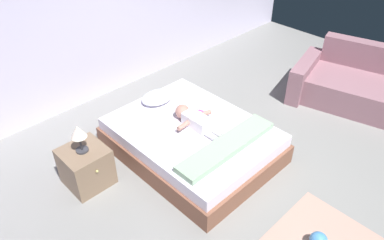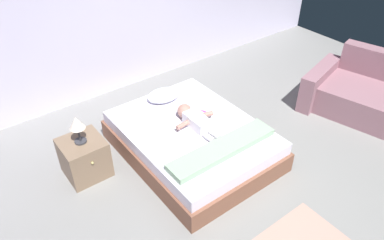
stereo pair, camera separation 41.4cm
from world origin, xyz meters
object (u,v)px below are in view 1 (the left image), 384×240
toothbrush (203,111)px  nightstand (86,167)px  lamp (78,133)px  baby (194,119)px  couch (367,88)px  bed (192,140)px  pillow (158,97)px

toothbrush → nightstand: (-1.46, 0.31, -0.17)m
toothbrush → nightstand: nightstand is taller
toothbrush → lamp: bearing=168.0°
nightstand → lamp: 0.46m
baby → nightstand: size_ratio=1.39×
couch → nightstand: couch is taller
couch → nightstand: size_ratio=4.39×
couch → bed: bearing=159.2°
toothbrush → pillow: bearing=112.4°
lamp → bed: bearing=-21.0°
bed → lamp: 1.33m
baby → lamp: 1.30m
bed → couch: size_ratio=0.89×
bed → lamp: lamp is taller
pillow → baby: size_ratio=0.66×
toothbrush → nightstand: size_ratio=0.32×
pillow → baby: bearing=-92.0°
bed → lamp: bearing=159.0°
pillow → lamp: (-1.23, -0.26, 0.24)m
bed → nightstand: bearing=159.0°
toothbrush → couch: couch is taller
couch → nightstand: bearing=159.1°
toothbrush → couch: bearing=-26.3°
pillow → toothbrush: bearing=-67.6°
toothbrush → baby: bearing=-157.7°
pillow → toothbrush: size_ratio=2.81×
bed → baby: 0.28m
pillow → couch: size_ratio=0.21×
baby → toothbrush: bearing=22.3°
bed → nightstand: nightstand is taller
baby → couch: bearing=-21.7°
baby → toothbrush: baby is taller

